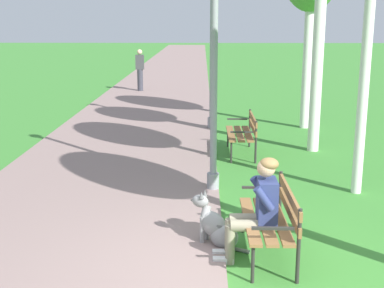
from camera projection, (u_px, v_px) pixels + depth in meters
name	position (u px, v px, depth m)	size (l,w,h in m)	color
ground_plane	(241.00, 283.00, 5.66)	(120.00, 120.00, 0.00)	#3D8433
paved_path	(171.00, 71.00, 29.04)	(4.02, 60.00, 0.04)	gray
park_bench_near	(273.00, 215.00, 6.21)	(0.55, 1.50, 0.85)	olive
park_bench_mid	(244.00, 131.00, 10.92)	(0.55, 1.50, 0.85)	olive
person_seated_on_near_bench	(257.00, 205.00, 6.04)	(0.74, 0.49, 1.25)	gray
dog_grey	(217.00, 227.00, 6.50)	(0.76, 0.49, 0.71)	gray
lamp_post_near	(214.00, 50.00, 8.18)	(0.24, 0.24, 4.48)	gray
lamp_post_mid	(212.00, 46.00, 13.14)	(0.24, 0.24, 4.11)	gray
pedestrian_distant	(140.00, 70.00, 20.48)	(0.32, 0.22, 1.65)	#383842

